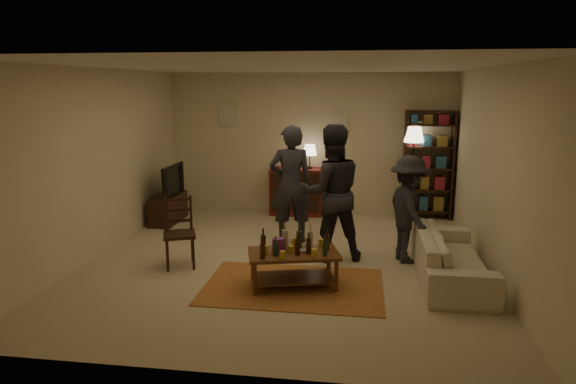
% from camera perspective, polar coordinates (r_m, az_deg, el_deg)
% --- Properties ---
extents(floor, '(6.00, 6.00, 0.00)m').
position_cam_1_polar(floor, '(7.40, -0.21, -7.60)').
color(floor, '#C6B793').
rests_on(floor, ground).
extents(room_shell, '(6.00, 6.00, 6.00)m').
position_cam_1_polar(room_shell, '(10.05, -1.38, 8.08)').
color(room_shell, beige).
rests_on(room_shell, ground).
extents(rug, '(2.20, 1.50, 0.01)m').
position_cam_1_polar(rug, '(6.48, 0.60, -10.42)').
color(rug, '#994021').
rests_on(rug, ground).
extents(coffee_table, '(1.22, 0.86, 0.79)m').
position_cam_1_polar(coffee_table, '(6.34, 0.58, -7.11)').
color(coffee_table, brown).
rests_on(coffee_table, ground).
extents(dining_chair, '(0.55, 0.55, 0.98)m').
position_cam_1_polar(dining_chair, '(7.23, -12.01, -4.06)').
color(dining_chair, black).
rests_on(dining_chair, ground).
extents(tv_stand, '(0.40, 1.00, 1.06)m').
position_cam_1_polar(tv_stand, '(9.60, -13.17, -1.02)').
color(tv_stand, black).
rests_on(tv_stand, ground).
extents(dresser, '(1.00, 0.50, 1.36)m').
position_cam_1_polar(dresser, '(9.90, 1.00, 0.21)').
color(dresser, maroon).
rests_on(dresser, ground).
extents(bookshelf, '(0.90, 0.34, 2.02)m').
position_cam_1_polar(bookshelf, '(9.86, 15.28, 3.05)').
color(bookshelf, black).
rests_on(bookshelf, ground).
extents(floor_lamp, '(0.36, 0.36, 1.72)m').
position_cam_1_polar(floor_lamp, '(9.65, 13.80, 5.52)').
color(floor_lamp, black).
rests_on(floor_lamp, ground).
extents(sofa, '(0.81, 2.08, 0.61)m').
position_cam_1_polar(sofa, '(6.95, 17.65, -6.82)').
color(sofa, beige).
rests_on(sofa, ground).
extents(person_left, '(0.76, 0.58, 1.86)m').
position_cam_1_polar(person_left, '(8.06, 0.31, 0.86)').
color(person_left, '#282830').
rests_on(person_left, ground).
extents(person_right, '(1.11, 0.97, 1.93)m').
position_cam_1_polar(person_right, '(7.26, 4.78, -0.10)').
color(person_right, '#23232A').
rests_on(person_right, ground).
extents(person_by_sofa, '(0.83, 1.10, 1.51)m').
position_cam_1_polar(person_by_sofa, '(7.36, 13.26, -1.89)').
color(person_by_sofa, '#24252B').
rests_on(person_by_sofa, ground).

